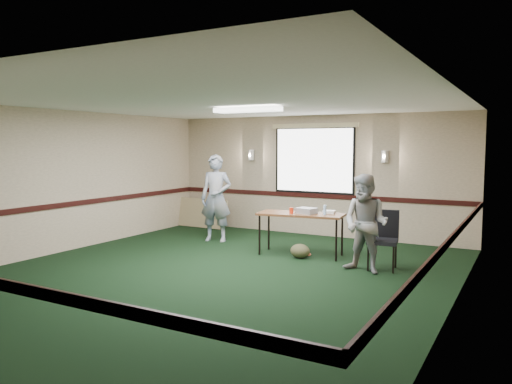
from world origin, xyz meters
The scene contains 13 objects.
ground centered at (0.00, 0.00, 0.00)m, with size 8.00×8.00×0.00m, color black.
room_shell centered at (0.00, 2.12, 1.58)m, with size 8.00×8.02×8.00m.
folding_table centered at (0.61, 1.91, 0.73)m, with size 1.64×0.83×0.78m.
projector centered at (0.72, 1.90, 0.84)m, with size 0.33×0.27×0.11m, color #92939A.
game_console centered at (1.07, 2.14, 0.81)m, with size 0.22×0.17×0.05m, color white.
red_cup centered at (0.48, 1.78, 0.84)m, with size 0.07×0.07×0.11m, color red.
water_bottle centered at (1.08, 1.91, 0.87)m, with size 0.05×0.05×0.18m, color #9ACCFD.
duffel_bag centered at (0.70, 1.68, 0.13)m, with size 0.36×0.27×0.26m, color #4E4A2C.
cable_coil centered at (0.62, 1.96, 0.01)m, with size 0.32×0.32×0.02m, color red.
folded_table centered at (-2.80, 3.60, 0.36)m, with size 1.40×0.06×0.72m, color tan.
conference_chair centered at (2.20, 1.67, 0.56)m, with size 0.53×0.55×0.96m.
person_left centered at (-1.52, 2.30, 0.92)m, with size 0.67×0.44×1.84m, color #435E93.
person_right centered at (2.02, 1.26, 0.79)m, with size 0.77×0.60×1.58m, color #7CA3C1.
Camera 1 is at (4.32, -6.45, 2.03)m, focal length 35.00 mm.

